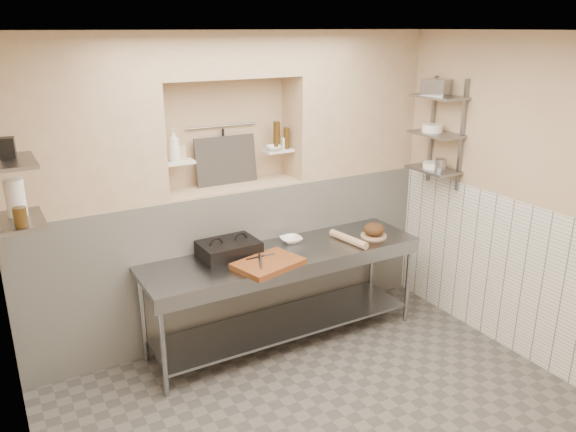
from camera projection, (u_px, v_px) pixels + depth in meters
floor at (332, 427)px, 4.25m from camera, size 4.00×3.90×0.10m
ceiling at (344, 22)px, 3.32m from camera, size 4.00×3.90×0.10m
wall_left at (1, 324)px, 2.83m from camera, size 0.10×3.90×2.80m
wall_right at (538, 204)px, 4.74m from camera, size 0.10×3.90×2.80m
wall_back at (221, 182)px, 5.43m from camera, size 4.00×0.10×2.80m
backwall_lower at (234, 257)px, 5.45m from camera, size 4.00×0.40×1.40m
alcove_sill at (231, 187)px, 5.22m from camera, size 1.30×0.40×0.02m
backwall_pillar_left at (73, 124)px, 4.38m from camera, size 1.35×0.40×1.40m
backwall_pillar_right at (350, 103)px, 5.62m from camera, size 1.35×0.40×1.40m
backwall_header at (227, 54)px, 4.84m from camera, size 1.30×0.40×0.40m
wainscot_right at (522, 281)px, 4.94m from camera, size 0.02×3.90×1.40m
alcove_shelf_left at (178, 162)px, 4.90m from camera, size 0.28×0.16×0.02m
alcove_shelf_right at (278, 151)px, 5.36m from camera, size 0.28×0.16×0.02m
utensil_rail at (222, 126)px, 5.19m from camera, size 0.70×0.02×0.02m
hanging_steel at (223, 145)px, 5.23m from camera, size 0.02×0.02×0.30m
splash_panel at (226, 160)px, 5.23m from camera, size 0.60×0.08×0.45m
wall_shelf_left_lower at (20, 221)px, 3.73m from camera, size 0.30×0.50×0.02m
wall_shelf_left_upper at (10, 162)px, 3.60m from camera, size 0.30×0.50×0.03m
shelf_rail_right_a at (432, 130)px, 5.59m from camera, size 0.03×0.03×1.05m
shelf_rail_right_b at (462, 136)px, 5.26m from camera, size 0.03×0.03×1.05m
wall_shelf_right_lower at (433, 170)px, 5.48m from camera, size 0.30×0.50×0.02m
wall_shelf_right_mid at (436, 134)px, 5.36m from camera, size 0.30×0.50×0.02m
wall_shelf_right_upper at (439, 97)px, 5.25m from camera, size 0.30×0.50×0.03m
prep_table at (285, 279)px, 5.12m from camera, size 2.60×0.70×0.90m
panini_press at (229, 249)px, 4.93m from camera, size 0.52×0.38×0.14m
cutting_board at (268, 264)px, 4.73m from camera, size 0.63×0.51×0.05m
knife_blade at (260, 257)px, 4.82m from camera, size 0.27×0.03×0.01m
tongs at (261, 261)px, 4.70m from camera, size 0.14×0.27×0.03m
mixing_bowl at (291, 240)px, 5.27m from camera, size 0.21×0.21×0.05m
rolling_pin at (348, 239)px, 5.26m from camera, size 0.14×0.46×0.07m
bread_board at (374, 236)px, 5.42m from camera, size 0.25×0.25×0.01m
bread_loaf at (374, 229)px, 5.40m from camera, size 0.20×0.20×0.12m
bottle_soap at (174, 145)px, 4.84m from camera, size 0.14×0.14×0.28m
jar_alcove at (180, 152)px, 4.91m from camera, size 0.09×0.09×0.13m
bowl_alcove at (274, 148)px, 5.30m from camera, size 0.17×0.17×0.05m
condiment_a at (287, 138)px, 5.35m from camera, size 0.06×0.06×0.21m
condiment_b at (277, 135)px, 5.34m from camera, size 0.07×0.07×0.26m
condiment_c at (285, 143)px, 5.38m from camera, size 0.06×0.06×0.11m
jug_left at (15, 198)px, 3.75m from camera, size 0.13×0.13×0.25m
jar_left at (20, 217)px, 3.56m from camera, size 0.08×0.08×0.13m
box_left_upper at (7, 148)px, 3.64m from camera, size 0.11×0.11×0.13m
bowl_right at (432, 165)px, 5.47m from camera, size 0.19×0.19×0.06m
canister_right at (440, 165)px, 5.38m from camera, size 0.11×0.11×0.11m
bowl_right_mid at (432, 128)px, 5.39m from camera, size 0.20×0.20×0.07m
basket_right at (436, 87)px, 5.27m from camera, size 0.26×0.28×0.15m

